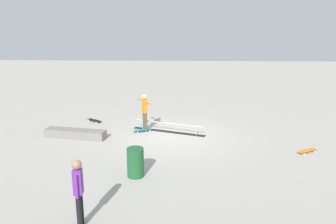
{
  "coord_description": "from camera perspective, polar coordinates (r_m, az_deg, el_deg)",
  "views": [
    {
      "loc": [
        -0.44,
        12.7,
        4.34
      ],
      "look_at": [
        0.11,
        -0.09,
        1.0
      ],
      "focal_mm": 35.32,
      "sensor_mm": 36.0,
      "label": 1
    }
  ],
  "objects": [
    {
      "name": "skate_ledge",
      "position": [
        13.73,
        -15.7,
        -3.63
      ],
      "size": [
        2.52,
        0.89,
        0.34
      ],
      "primitive_type": "cube",
      "rotation": [
        0.0,
        0.0,
        -0.16
      ],
      "color": "gray",
      "rests_on": "ground_plane"
    },
    {
      "name": "bystander_purple_shirt",
      "position": [
        7.62,
        -15.2,
        -12.8
      ],
      "size": [
        0.22,
        0.36,
        1.59
      ],
      "rotation": [
        0.0,
        0.0,
        1.63
      ],
      "color": "black",
      "rests_on": "ground_plane"
    },
    {
      "name": "skater_main",
      "position": [
        13.89,
        -4.04,
        0.35
      ],
      "size": [
        0.74,
        1.13,
        1.59
      ],
      "rotation": [
        0.0,
        0.0,
        2.13
      ],
      "color": "brown",
      "rests_on": "ground_plane"
    },
    {
      "name": "grind_rail",
      "position": [
        13.95,
        0.09,
        -2.77
      ],
      "size": [
        3.1,
        1.28,
        0.4
      ],
      "rotation": [
        0.0,
        0.0,
        -0.34
      ],
      "color": "black",
      "rests_on": "ground_plane"
    },
    {
      "name": "loose_skateboard_black",
      "position": [
        15.8,
        -12.58,
        -1.41
      ],
      "size": [
        0.77,
        0.62,
        0.09
      ],
      "rotation": [
        0.0,
        0.0,
        2.53
      ],
      "color": "black",
      "rests_on": "ground_plane"
    },
    {
      "name": "skateboard_main",
      "position": [
        14.04,
        -4.34,
        -3.12
      ],
      "size": [
        0.8,
        0.54,
        0.09
      ],
      "rotation": [
        0.0,
        0.0,
        0.47
      ],
      "color": "teal",
      "rests_on": "ground_plane"
    },
    {
      "name": "loose_skateboard_orange",
      "position": [
        12.73,
        22.87,
        -6.17
      ],
      "size": [
        0.79,
        0.57,
        0.09
      ],
      "rotation": [
        0.0,
        0.0,
        0.53
      ],
      "color": "orange",
      "rests_on": "ground_plane"
    },
    {
      "name": "trash_bin",
      "position": [
        9.9,
        -5.64,
        -8.64
      ],
      "size": [
        0.5,
        0.5,
        0.88
      ],
      "primitive_type": "cylinder",
      "color": "#1E592D",
      "rests_on": "ground_plane"
    },
    {
      "name": "ground_plane",
      "position": [
        13.43,
        0.45,
        -4.23
      ],
      "size": [
        60.0,
        60.0,
        0.0
      ],
      "primitive_type": "plane",
      "color": "#ADA89E"
    }
  ]
}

